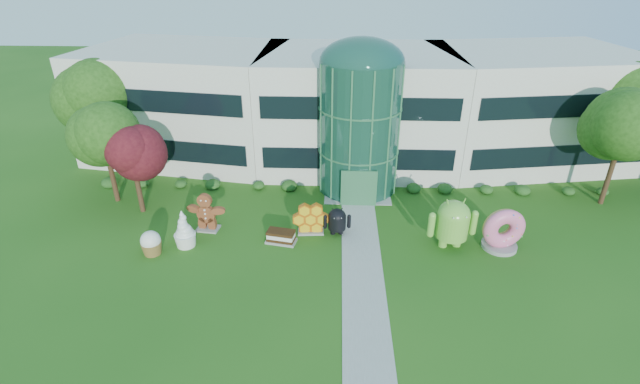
# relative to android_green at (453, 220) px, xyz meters

# --- Properties ---
(ground) EXTENTS (140.00, 140.00, 0.00)m
(ground) POSITION_rel_android_green_xyz_m (-5.63, -3.97, -1.85)
(ground) COLOR #215114
(ground) RESTS_ON ground
(building) EXTENTS (46.00, 15.00, 9.30)m
(building) POSITION_rel_android_green_xyz_m (-5.63, 14.03, 2.80)
(building) COLOR beige
(building) RESTS_ON ground
(atrium) EXTENTS (6.00, 6.00, 9.80)m
(atrium) POSITION_rel_android_green_xyz_m (-5.63, 8.03, 3.05)
(atrium) COLOR #194738
(atrium) RESTS_ON ground
(walkway) EXTENTS (2.40, 20.00, 0.04)m
(walkway) POSITION_rel_android_green_xyz_m (-5.63, -1.97, -1.83)
(walkway) COLOR #9E9E93
(walkway) RESTS_ON ground
(tree_red) EXTENTS (4.00, 4.00, 6.00)m
(tree_red) POSITION_rel_android_green_xyz_m (-21.13, 3.53, 1.15)
(tree_red) COLOR #3F0C14
(tree_red) RESTS_ON ground
(trees_backdrop) EXTENTS (52.00, 8.00, 8.40)m
(trees_backdrop) POSITION_rel_android_green_xyz_m (-5.63, 9.03, 2.35)
(trees_backdrop) COLOR #1C4110
(trees_backdrop) RESTS_ON ground
(android_green) EXTENTS (3.52, 2.58, 3.70)m
(android_green) POSITION_rel_android_green_xyz_m (0.00, 0.00, 0.00)
(android_green) COLOR #6EB93B
(android_green) RESTS_ON ground
(android_black) EXTENTS (1.98, 1.41, 2.15)m
(android_black) POSITION_rel_android_green_xyz_m (-7.16, 1.09, -0.78)
(android_black) COLOR black
(android_black) RESTS_ON ground
(donut) EXTENTS (2.88, 1.69, 2.82)m
(donut) POSITION_rel_android_green_xyz_m (3.09, -0.08, -0.44)
(donut) COLOR #E6578C
(donut) RESTS_ON ground
(gingerbread) EXTENTS (3.05, 1.48, 2.71)m
(gingerbread) POSITION_rel_android_green_xyz_m (-15.83, 1.29, -0.49)
(gingerbread) COLOR brown
(gingerbread) RESTS_ON ground
(ice_cream_sandwich) EXTENTS (2.05, 1.31, 0.85)m
(ice_cream_sandwich) POSITION_rel_android_green_xyz_m (-10.73, -0.07, -1.42)
(ice_cream_sandwich) COLOR black
(ice_cream_sandwich) RESTS_ON ground
(honeycomb) EXTENTS (2.57, 1.08, 1.97)m
(honeycomb) POSITION_rel_android_green_xyz_m (-8.90, 1.14, -0.86)
(honeycomb) COLOR gold
(honeycomb) RESTS_ON ground
(froyo) EXTENTS (1.93, 1.93, 2.51)m
(froyo) POSITION_rel_android_green_xyz_m (-16.72, -0.67, -0.59)
(froyo) COLOR white
(froyo) RESTS_ON ground
(cupcake) EXTENTS (1.63, 1.63, 1.58)m
(cupcake) POSITION_rel_android_green_xyz_m (-18.54, -1.62, -1.06)
(cupcake) COLOR white
(cupcake) RESTS_ON ground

